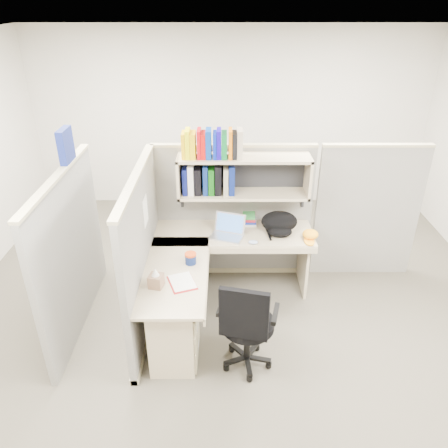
{
  "coord_description": "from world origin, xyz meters",
  "views": [
    {
      "loc": [
        -0.11,
        -3.62,
        3.06
      ],
      "look_at": [
        -0.11,
        0.25,
        1.0
      ],
      "focal_mm": 35.0,
      "sensor_mm": 36.0,
      "label": 1
    }
  ],
  "objects_px": {
    "laptop": "(227,227)",
    "task_chair": "(247,338)",
    "snack_canister": "(191,258)",
    "desk": "(193,302)",
    "backpack": "(280,224)"
  },
  "relations": [
    {
      "from": "desk",
      "to": "laptop",
      "type": "height_order",
      "value": "laptop"
    },
    {
      "from": "laptop",
      "to": "task_chair",
      "type": "xyz_separation_m",
      "value": [
        0.17,
        -1.14,
        -0.5
      ]
    },
    {
      "from": "desk",
      "to": "task_chair",
      "type": "bearing_deg",
      "value": -38.68
    },
    {
      "from": "laptop",
      "to": "snack_canister",
      "type": "height_order",
      "value": "laptop"
    },
    {
      "from": "snack_canister",
      "to": "task_chair",
      "type": "xyz_separation_m",
      "value": [
        0.52,
        -0.63,
        -0.44
      ]
    },
    {
      "from": "snack_canister",
      "to": "task_chair",
      "type": "relative_size",
      "value": 0.11
    },
    {
      "from": "task_chair",
      "to": "laptop",
      "type": "bearing_deg",
      "value": 98.42
    },
    {
      "from": "desk",
      "to": "snack_canister",
      "type": "height_order",
      "value": "snack_canister"
    },
    {
      "from": "backpack",
      "to": "snack_canister",
      "type": "distance_m",
      "value": 1.11
    },
    {
      "from": "laptop",
      "to": "task_chair",
      "type": "bearing_deg",
      "value": -62.61
    },
    {
      "from": "desk",
      "to": "backpack",
      "type": "bearing_deg",
      "value": 42.74
    },
    {
      "from": "desk",
      "to": "backpack",
      "type": "xyz_separation_m",
      "value": [
        0.9,
        0.84,
        0.41
      ]
    },
    {
      "from": "laptop",
      "to": "snack_canister",
      "type": "relative_size",
      "value": 2.95
    },
    {
      "from": "desk",
      "to": "snack_canister",
      "type": "xyz_separation_m",
      "value": [
        -0.02,
        0.24,
        0.35
      ]
    },
    {
      "from": "desk",
      "to": "backpack",
      "type": "relative_size",
      "value": 4.42
    }
  ]
}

